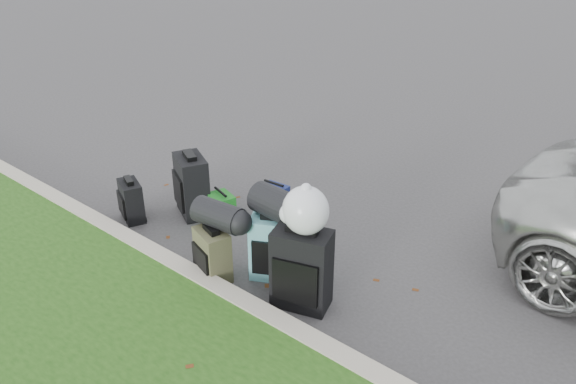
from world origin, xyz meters
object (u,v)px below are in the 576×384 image
Objects in this scene: suitcase_teal at (274,248)px; suitcase_large_black_right at (302,269)px; tote_navy at (274,199)px; suitcase_small_black at (131,201)px; tote_green at (222,208)px; suitcase_olive at (213,255)px; suitcase_large_black_left at (192,186)px.

suitcase_large_black_right is (0.46, -0.17, 0.06)m from suitcase_teal.
tote_navy is at bearing 121.05° from suitcase_large_black_right.
suitcase_small_black reaches higher than tote_green.
suitcase_teal is (1.95, 0.19, 0.09)m from suitcase_small_black.
suitcase_olive is at bearing 175.60° from suitcase_large_black_right.
suitcase_teal is (0.43, 0.39, 0.06)m from suitcase_olive.
suitcase_small_black is at bearing 162.45° from suitcase_large_black_right.
suitcase_teal is (1.53, -0.34, -0.04)m from suitcase_large_black_left.
suitcase_large_black_left is 0.94m from tote_navy.
suitcase_large_black_right is 1.72m from tote_green.
suitcase_teal is 1.30m from tote_navy.
suitcase_large_black_left is 0.43m from tote_green.
tote_green is 1.03× the size of tote_navy.
suitcase_small_black is 0.69m from suitcase_large_black_left.
suitcase_large_black_left is 1.33m from suitcase_olive.
tote_green is (0.81, 0.60, -0.06)m from suitcase_small_black.
suitcase_large_black_right is at bearing 30.72° from suitcase_olive.
suitcase_large_black_right reaches higher than suitcase_teal.
suitcase_small_black is at bearing -137.06° from tote_navy.
suitcase_large_black_left is 1.39× the size of suitcase_olive.
suitcase_large_black_left is at bearing -151.75° from tote_green.
tote_navy is (0.29, 0.56, -0.01)m from tote_green.
suitcase_large_black_right is (0.89, 0.21, 0.12)m from suitcase_olive.
suitcase_large_black_right is 2.26× the size of tote_green.
suitcase_large_black_right is at bearing -2.65° from tote_green.
suitcase_large_black_right is (1.99, -0.52, 0.02)m from suitcase_large_black_left.
suitcase_large_black_right is 2.33× the size of tote_navy.
suitcase_large_black_left is (0.42, 0.53, 0.12)m from suitcase_small_black.
suitcase_large_black_right is at bearing 12.29° from suitcase_large_black_left.
suitcase_teal is 1.97× the size of tote_navy.
suitcase_olive reaches higher than suitcase_small_black.
suitcase_olive reaches higher than tote_navy.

